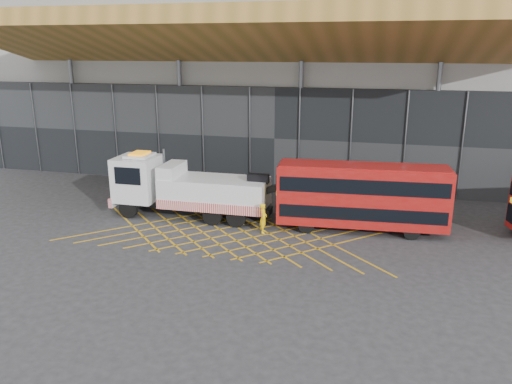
# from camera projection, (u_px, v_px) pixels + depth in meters

# --- Properties ---
(ground_plane) EXTENTS (120.00, 120.00, 0.00)m
(ground_plane) POSITION_uv_depth(u_px,v_px,m) (203.00, 232.00, 30.80)
(ground_plane) COLOR #29292C
(road_markings) EXTENTS (19.96, 7.16, 0.01)m
(road_markings) POSITION_uv_depth(u_px,v_px,m) (228.00, 235.00, 30.41)
(road_markings) COLOR gold
(road_markings) RESTS_ON ground_plane
(construction_building) EXTENTS (55.00, 23.97, 18.00)m
(construction_building) POSITION_uv_depth(u_px,v_px,m) (291.00, 70.00, 44.93)
(construction_building) COLOR gray
(construction_building) RESTS_ON ground_plane
(recovery_truck) EXTENTS (12.36, 3.02, 4.32)m
(recovery_truck) POSITION_uv_depth(u_px,v_px,m) (185.00, 188.00, 33.22)
(recovery_truck) COLOR black
(recovery_truck) RESTS_ON ground_plane
(bus_towed) EXTENTS (10.45, 3.17, 4.19)m
(bus_towed) POSITION_uv_depth(u_px,v_px,m) (362.00, 195.00, 30.50)
(bus_towed) COLOR #9E0F0C
(bus_towed) RESTS_ON ground_plane
(worker) EXTENTS (0.53, 0.74, 1.87)m
(worker) POSITION_uv_depth(u_px,v_px,m) (263.00, 218.00, 30.55)
(worker) COLOR yellow
(worker) RESTS_ON ground_plane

